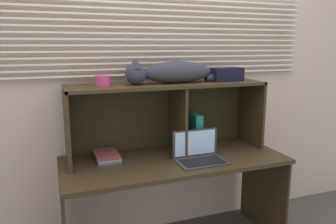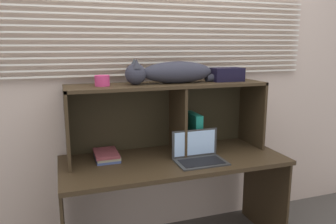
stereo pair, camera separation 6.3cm
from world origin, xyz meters
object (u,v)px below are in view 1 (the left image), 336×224
at_px(binder_upright, 193,132).
at_px(storage_box, 226,74).
at_px(book_stack, 107,156).
at_px(laptop, 199,155).
at_px(small_basket, 102,81).
at_px(cat, 171,72).

height_order(binder_upright, storage_box, storage_box).
distance_m(book_stack, storage_box, 1.07).
relative_size(laptop, binder_upright, 1.19).
height_order(small_basket, storage_box, storage_box).
distance_m(binder_upright, storage_box, 0.50).
bearing_deg(binder_upright, cat, 180.00).
bearing_deg(small_basket, book_stack, 20.16).
distance_m(binder_upright, small_basket, 0.78).
relative_size(cat, laptop, 2.50).
xyz_separation_m(book_stack, storage_box, (0.92, -0.00, 0.54)).
height_order(laptop, storage_box, storage_box).
bearing_deg(laptop, book_stack, 158.00).
bearing_deg(book_stack, cat, -0.44).
height_order(cat, storage_box, cat).
xyz_separation_m(cat, laptop, (0.12, -0.24, -0.55)).
bearing_deg(storage_box, laptop, -143.89).
distance_m(cat, book_stack, 0.74).
distance_m(small_basket, storage_box, 0.93).
height_order(cat, book_stack, cat).
distance_m(laptop, storage_box, 0.66).
bearing_deg(laptop, cat, 116.31).
distance_m(cat, storage_box, 0.44).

